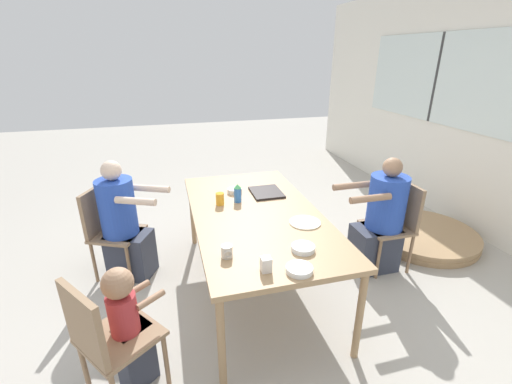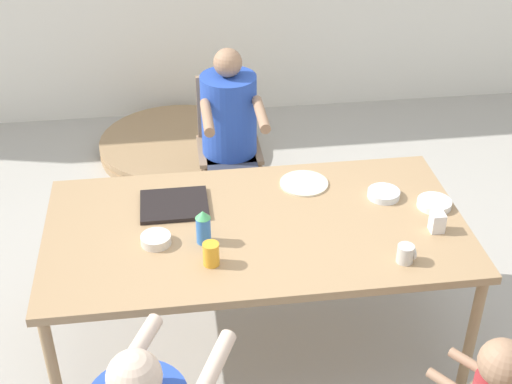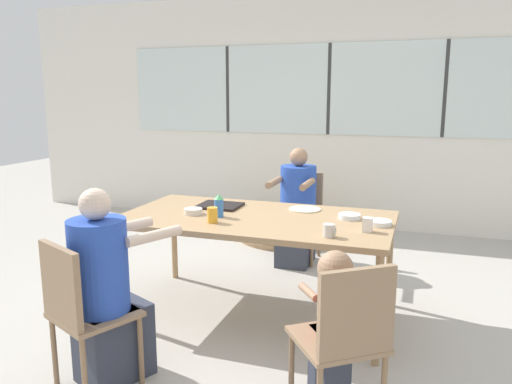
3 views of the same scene
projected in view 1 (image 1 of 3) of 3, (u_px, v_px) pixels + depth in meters
The scene contains 18 objects.
ground_plane at pixel (256, 286), 3.11m from camera, with size 16.00×16.00×0.00m, color #B2ADA3.
dining_table at pixel (256, 218), 2.85m from camera, with size 1.95×1.03×0.75m.
chair_for_woman_green_shirt at pixel (397, 219), 3.25m from camera, with size 0.40×0.40×0.85m.
chair_for_man_blue_shirt at pixel (107, 225), 3.13m from camera, with size 0.53×0.53×0.85m.
chair_for_toddler at pixel (103, 335), 1.91m from camera, with size 0.56×0.56×0.85m.
person_woman_green_shirt at pixel (381, 222), 3.21m from camera, with size 0.37×0.65×1.12m.
person_man_blue_shirt at pixel (124, 227), 3.11m from camera, with size 0.52×0.65×1.13m.
person_toddler at pixel (129, 328), 2.05m from camera, with size 0.32×0.34×0.87m.
food_tray_dark at pixel (266, 192), 3.20m from camera, with size 0.32×0.27×0.02m.
coffee_mug at pixel (227, 252), 2.19m from camera, with size 0.08×0.07×0.08m.
sippy_cup at pixel (238, 193), 2.99m from camera, with size 0.07×0.07×0.17m.
juice_glass at pixel (220, 199), 2.95m from camera, with size 0.07×0.07×0.11m.
milk_carton_small at pixel (266, 264), 2.05m from camera, with size 0.06×0.06×0.09m.
bowl_white_shallow at pixel (303, 248), 2.28m from camera, with size 0.16×0.16×0.04m.
bowl_cereal at pixel (235, 191), 3.21m from camera, with size 0.14×0.14×0.04m.
bowl_fruit at pixel (299, 269), 2.05m from camera, with size 0.16×0.16×0.03m.
plate_tortillas at pixel (305, 222), 2.65m from camera, with size 0.24×0.24×0.01m.
folded_table_stack at pixel (423, 235), 3.86m from camera, with size 1.16×1.16×0.12m.
Camera 1 is at (2.47, -0.66, 1.97)m, focal length 24.00 mm.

